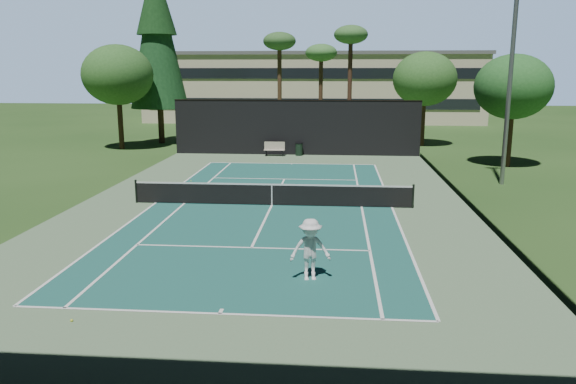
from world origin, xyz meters
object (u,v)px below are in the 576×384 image
object	(u,v)px
player	(310,250)
tennis_ball_b	(249,197)
tennis_ball_c	(330,199)
trash_bin	(299,149)
tennis_ball_a	(72,320)
tennis_ball_d	(191,181)
park_bench	(274,148)
tennis_net	(272,194)

from	to	relation	value
player	tennis_ball_b	distance (m)	11.37
tennis_ball_b	tennis_ball_c	xyz separation A→B (m)	(3.96, -0.11, 0.01)
tennis_ball_c	trash_bin	xyz separation A→B (m)	(-2.42, 14.23, 0.44)
player	tennis_ball_a	size ratio (longest dim) A/B	25.28
tennis_ball_a	tennis_ball_d	bearing A→B (deg)	95.12
tennis_ball_b	park_bench	world-z (taller)	park_bench
player	tennis_ball_a	distance (m)	6.72
tennis_ball_a	player	bearing A→B (deg)	30.42
park_bench	trash_bin	world-z (taller)	park_bench
player	park_bench	size ratio (longest dim) A/B	1.24
tennis_ball_c	tennis_ball_d	world-z (taller)	tennis_ball_c
tennis_ball_b	trash_bin	size ratio (longest dim) A/B	0.07
tennis_net	tennis_ball_c	distance (m)	3.06
tennis_ball_b	park_bench	xyz separation A→B (m)	(-0.23, 13.84, 0.51)
tennis_net	tennis_ball_b	world-z (taller)	tennis_net
tennis_ball_c	tennis_ball_a	bearing A→B (deg)	-113.88
tennis_ball_b	tennis_ball_c	distance (m)	3.96
tennis_ball_c	park_bench	world-z (taller)	park_bench
tennis_ball_a	park_bench	world-z (taller)	park_bench
park_bench	tennis_net	bearing A→B (deg)	-84.28
tennis_ball_d	tennis_ball_a	bearing A→B (deg)	-84.88
tennis_net	park_bench	distance (m)	15.45
trash_bin	tennis_ball_c	bearing A→B (deg)	-80.35
park_bench	player	bearing A→B (deg)	-81.40
player	tennis_ball_d	xyz separation A→B (m)	(-7.35, 14.55, -0.90)
tennis_net	player	world-z (taller)	player
tennis_ball_d	park_bench	bearing A→B (deg)	70.19
tennis_net	tennis_ball_b	distance (m)	2.08
player	tennis_ball_c	xyz separation A→B (m)	(0.47, 10.67, -0.89)
tennis_ball_d	player	bearing A→B (deg)	-63.18
player	tennis_ball_a	bearing A→B (deg)	-159.34
tennis_ball_c	tennis_ball_d	size ratio (longest dim) A/B	1.15
player	tennis_ball_c	distance (m)	10.72
tennis_net	tennis_ball_d	xyz separation A→B (m)	(-5.17, 5.30, -0.52)
player	park_bench	bearing A→B (deg)	88.85
tennis_ball_a	trash_bin	size ratio (longest dim) A/B	0.08
trash_bin	tennis_net	bearing A→B (deg)	-90.87
tennis_ball_b	trash_bin	xyz separation A→B (m)	(1.54, 14.12, 0.45)
tennis_net	tennis_ball_c	world-z (taller)	tennis_net
player	trash_bin	distance (m)	24.98
tennis_ball_d	park_bench	size ratio (longest dim) A/B	0.04
park_bench	trash_bin	bearing A→B (deg)	8.96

